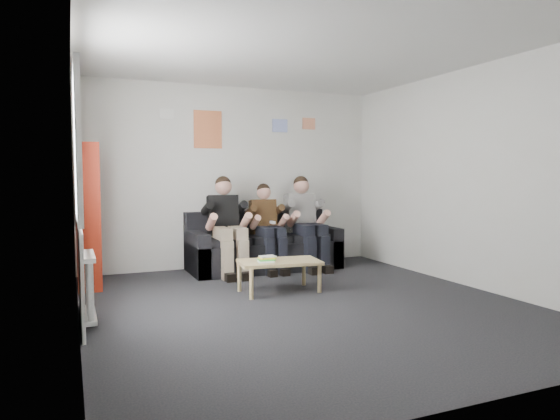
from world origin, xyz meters
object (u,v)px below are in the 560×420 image
at_px(bookshelf, 88,216).
at_px(person_middle, 268,227).
at_px(sofa, 263,248).
at_px(person_right, 306,223).
at_px(person_left, 227,226).
at_px(coffee_table, 279,264).

height_order(bookshelf, person_middle, bookshelf).
bearing_deg(sofa, person_right, -18.42).
bearing_deg(person_left, coffee_table, -71.14).
xyz_separation_m(coffee_table, person_left, (-0.26, 1.25, 0.34)).
xyz_separation_m(sofa, person_right, (0.61, -0.20, 0.37)).
bearing_deg(bookshelf, person_middle, 1.44).
bearing_deg(person_left, bookshelf, -171.39).
xyz_separation_m(bookshelf, person_middle, (2.40, 0.05, -0.25)).
relative_size(sofa, bookshelf, 1.24).
xyz_separation_m(sofa, bookshelf, (-2.40, -0.24, 0.58)).
bearing_deg(sofa, bookshelf, -174.21).
distance_m(bookshelf, coffee_table, 2.44).
height_order(sofa, person_middle, person_middle).
distance_m(sofa, person_left, 0.74).
distance_m(sofa, coffee_table, 1.49).
bearing_deg(person_right, person_left, -175.21).
relative_size(person_left, person_right, 1.00).
bearing_deg(person_middle, sofa, 96.26).
height_order(sofa, person_right, person_right).
distance_m(coffee_table, person_right, 1.61).
bearing_deg(person_middle, person_left, -173.19).
relative_size(person_middle, person_right, 0.92).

